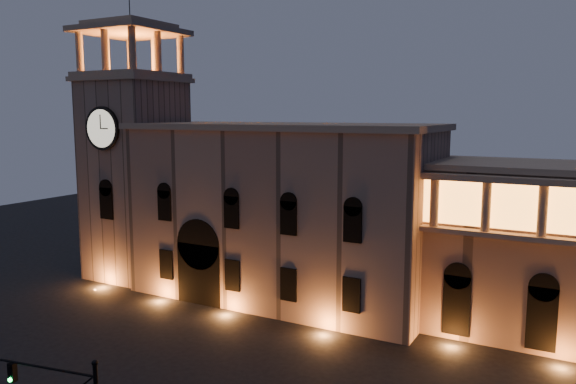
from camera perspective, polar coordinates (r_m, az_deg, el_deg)
name	(u,v)px	position (r m, az deg, el deg)	size (l,w,h in m)	color
government_building	(281,212)	(56.24, -0.68, -2.04)	(30.80, 12.80, 17.60)	#90715E
clock_tower	(135,167)	(65.93, -15.24, 2.43)	(9.80, 9.80, 32.40)	#90715E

